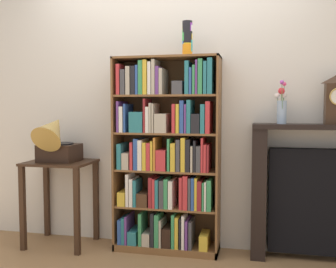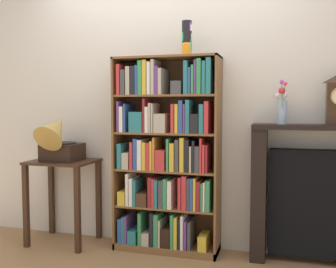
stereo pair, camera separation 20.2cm
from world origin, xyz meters
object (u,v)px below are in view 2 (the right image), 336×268
gramophone (58,139)px  flower_vase (282,107)px  cup_stack (187,38)px  fireplace_mantel (324,197)px  bookshelf (166,159)px  side_table_left (63,182)px

gramophone → flower_vase: flower_vase is taller
cup_stack → flower_vase: cup_stack is taller
gramophone → fireplace_mantel: (2.26, 0.19, -0.42)m
cup_stack → fireplace_mantel: size_ratio=0.25×
bookshelf → fireplace_mantel: 1.32m
side_table_left → gramophone: 0.41m
cup_stack → gramophone: 1.44m
bookshelf → cup_stack: 1.03m
flower_vase → cup_stack: bearing=-175.6°
cup_stack → fireplace_mantel: cup_stack is taller
side_table_left → flower_vase: 2.05m
bookshelf → flower_vase: (0.96, 0.04, 0.45)m
flower_vase → fireplace_mantel: bearing=3.0°
side_table_left → flower_vase: (1.93, 0.11, 0.69)m
side_table_left → fireplace_mantel: (2.26, 0.13, -0.02)m
bookshelf → cup_stack: bearing=-6.8°
cup_stack → gramophone: (-1.16, -0.12, -0.85)m
bookshelf → cup_stack: size_ratio=5.89×
bookshelf → flower_vase: bookshelf is taller
cup_stack → gramophone: size_ratio=0.59×
cup_stack → flower_vase: size_ratio=0.82×
side_table_left → fireplace_mantel: bearing=3.2°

